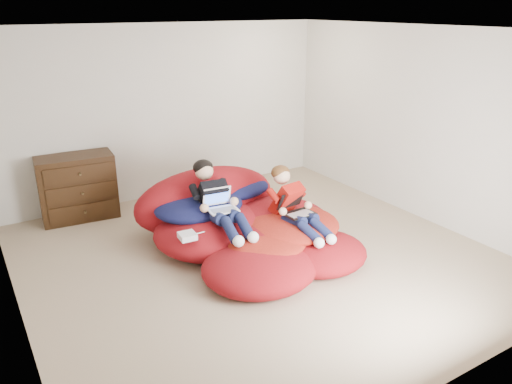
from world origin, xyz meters
The scene contains 9 objects.
room_shell centered at (0.00, 0.00, 0.22)m, with size 5.10×5.10×2.77m.
dresser centered at (-1.45, 2.24, 0.44)m, with size 1.01×0.59×0.88m.
beanbag_pile centered at (0.01, 0.34, 0.27)m, with size 2.24×2.41×0.89m.
cream_pillow centered at (-0.47, 1.11, 0.62)m, with size 0.41×0.26×0.26m, color silver.
older_boy centered at (-0.32, 0.39, 0.67)m, with size 0.35×1.15×0.68m.
younger_boy centered at (0.43, -0.06, 0.62)m, with size 0.35×1.03×0.67m.
laptop_white centered at (-0.32, 0.29, 0.63)m, with size 0.35×0.33×0.24m.
laptop_black centered at (0.43, -0.11, 0.56)m, with size 0.35×0.36×0.23m.
power_adapter centered at (-0.81, 0.13, 0.42)m, with size 0.17×0.17×0.06m, color white.
Camera 1 is at (-2.71, -4.34, 2.73)m, focal length 35.00 mm.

